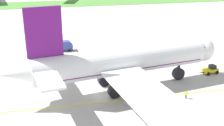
{
  "coord_description": "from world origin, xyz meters",
  "views": [
    {
      "loc": [
        -9.51,
        -55.5,
        28.74
      ],
      "look_at": [
        4.2,
        7.63,
        4.2
      ],
      "focal_mm": 47.49,
      "sensor_mm": 36.0,
      "label": 1
    }
  ],
  "objects_px": {
    "airliner_foreground": "(120,62)",
    "ground_crew_marshaller_front": "(186,94)",
    "pushback_tug": "(211,70)",
    "service_truck_baggage_loader": "(63,46)"
  },
  "relations": [
    {
      "from": "pushback_tug",
      "to": "service_truck_baggage_loader",
      "type": "height_order",
      "value": "service_truck_baggage_loader"
    },
    {
      "from": "airliner_foreground",
      "to": "service_truck_baggage_loader",
      "type": "distance_m",
      "value": 32.13
    },
    {
      "from": "service_truck_baggage_loader",
      "to": "airliner_foreground",
      "type": "bearing_deg",
      "value": -70.78
    },
    {
      "from": "airliner_foreground",
      "to": "ground_crew_marshaller_front",
      "type": "bearing_deg",
      "value": -29.92
    },
    {
      "from": "airliner_foreground",
      "to": "pushback_tug",
      "type": "height_order",
      "value": "airliner_foreground"
    },
    {
      "from": "pushback_tug",
      "to": "ground_crew_marshaller_front",
      "type": "bearing_deg",
      "value": -136.67
    },
    {
      "from": "pushback_tug",
      "to": "ground_crew_marshaller_front",
      "type": "distance_m",
      "value": 16.41
    },
    {
      "from": "airliner_foreground",
      "to": "ground_crew_marshaller_front",
      "type": "distance_m",
      "value": 15.35
    },
    {
      "from": "ground_crew_marshaller_front",
      "to": "service_truck_baggage_loader",
      "type": "distance_m",
      "value": 43.62
    },
    {
      "from": "airliner_foreground",
      "to": "ground_crew_marshaller_front",
      "type": "height_order",
      "value": "airliner_foreground"
    }
  ]
}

